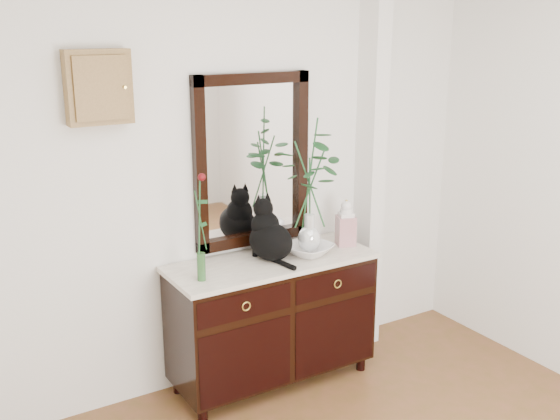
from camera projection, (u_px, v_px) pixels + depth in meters
wall_back at (238, 176)px, 4.12m from camera, size 3.60×0.04×2.70m
pilaster at (370, 162)px, 4.56m from camera, size 0.12×0.20×2.70m
sideboard at (272, 315)px, 4.21m from camera, size 1.33×0.52×0.82m
wall_mirror at (253, 161)px, 4.14m from camera, size 0.80×0.06×1.10m
key_cabinet at (98, 87)px, 3.50m from camera, size 0.35×0.10×0.40m
cat at (271, 229)px, 4.07m from camera, size 0.32×0.38×0.39m
lotus_bowl at (309, 250)px, 4.18m from camera, size 0.37×0.37×0.07m
vase_branches at (310, 186)px, 4.07m from camera, size 0.52×0.52×0.88m
bud_vase_rose at (200, 227)px, 3.69m from camera, size 0.08×0.08×0.65m
ginger_jar at (346, 222)px, 4.34m from camera, size 0.15×0.15×0.32m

